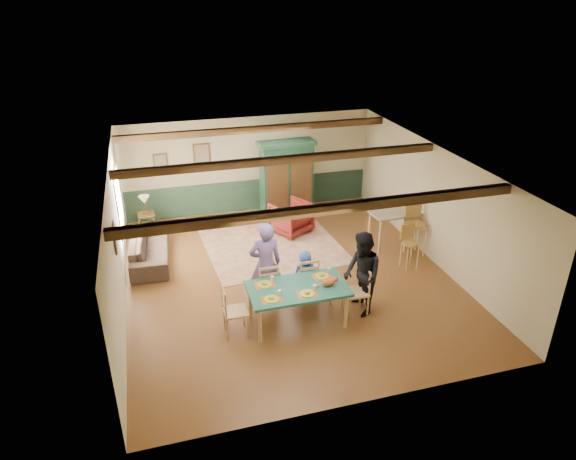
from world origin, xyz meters
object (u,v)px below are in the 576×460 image
object	(u,v)px
dining_chair_far_left	(267,284)
dining_chair_end_right	(356,291)
table_lamp	(145,205)
person_man	(265,264)
person_child	(305,274)
armchair	(291,217)
bar_stool_left	(410,248)
dining_chair_far_right	(306,278)
person_woman	(362,274)
dining_table	(297,305)
sofa	(150,249)
cat	(328,282)
bar_stool_right	(416,230)
armoire	(286,180)
counter_table	(393,230)
end_table	(147,223)
dining_chair_end_left	(235,310)

from	to	relation	value
dining_chair_far_left	dining_chair_end_right	world-z (taller)	same
dining_chair_end_right	table_lamp	world-z (taller)	table_lamp
person_man	person_child	bearing A→B (deg)	180.00
person_child	armchair	bearing A→B (deg)	-100.90
bar_stool_left	dining_chair_end_right	bearing A→B (deg)	-148.94
dining_chair_far_right	person_woman	bearing A→B (deg)	139.73
dining_chair_far_right	person_child	xyz separation A→B (m)	(0.00, 0.08, 0.03)
dining_table	armchair	world-z (taller)	armchair
dining_chair_far_right	sofa	xyz separation A→B (m)	(-3.05, 2.55, -0.18)
dining_chair_end_right	cat	distance (m)	0.74
person_child	sofa	distance (m)	3.93
dining_chair_far_right	person_man	world-z (taller)	person_man
armchair	sofa	size ratio (longest dim) A/B	0.42
bar_stool_left	table_lamp	bearing A→B (deg)	143.70
bar_stool_left	sofa	bearing A→B (deg)	156.77
dining_chair_far_right	bar_stool_right	world-z (taller)	bar_stool_right
bar_stool_left	bar_stool_right	bearing A→B (deg)	48.12
armoire	dining_chair_end_right	bearing A→B (deg)	-91.67
person_man	table_lamp	distance (m)	4.65
armchair	dining_chair_end_right	bearing A→B (deg)	65.18
counter_table	armchair	bearing A→B (deg)	144.57
dining_chair_end_right	cat	xyz separation A→B (m)	(-0.63, -0.10, 0.38)
armoire	end_table	size ratio (longest dim) A/B	4.06
dining_chair_end_left	sofa	xyz separation A→B (m)	(-1.43, 3.30, -0.18)
end_table	bar_stool_left	bearing A→B (deg)	-32.27
dining_table	dining_chair_end_right	bearing A→B (deg)	-0.01
dining_chair_far_right	armchair	distance (m)	3.21
dining_chair_end_left	table_lamp	size ratio (longest dim) A/B	2.02
dining_chair_end_right	end_table	bearing A→B (deg)	-142.03
end_table	dining_chair_far_left	bearing A→B (deg)	-61.95
dining_chair_far_left	dining_chair_end_left	world-z (taller)	same
armoire	armchair	distance (m)	1.21
person_man	person_woman	xyz separation A→B (m)	(1.72, -0.83, -0.04)
dining_chair_far_right	armchair	xyz separation A→B (m)	(0.59, 3.15, -0.08)
armchair	sofa	world-z (taller)	armchair
armoire	bar_stool_right	bearing A→B (deg)	-54.04
person_woman	person_child	world-z (taller)	person_woman
bar_stool_right	armchair	bearing A→B (deg)	138.59
person_man	end_table	world-z (taller)	person_man
armoire	dining_chair_far_right	bearing A→B (deg)	-102.31
dining_chair_end_left	armoire	distance (m)	5.47
armchair	dining_table	bearing A→B (deg)	47.88
dining_chair_end_right	person_man	xyz separation A→B (m)	(-1.62, 0.83, 0.40)
dining_table	dining_chair_far_right	bearing A→B (deg)	60.93
dining_chair_end_right	person_man	size ratio (longest dim) A/B	0.55
dining_table	armchair	distance (m)	4.03
dining_chair_end_right	end_table	distance (m)	6.24
dining_chair_far_left	end_table	world-z (taller)	dining_chair_far_left
dining_chair_end_right	counter_table	size ratio (longest dim) A/B	0.86
dining_chair_far_left	dining_chair_far_right	distance (m)	0.83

